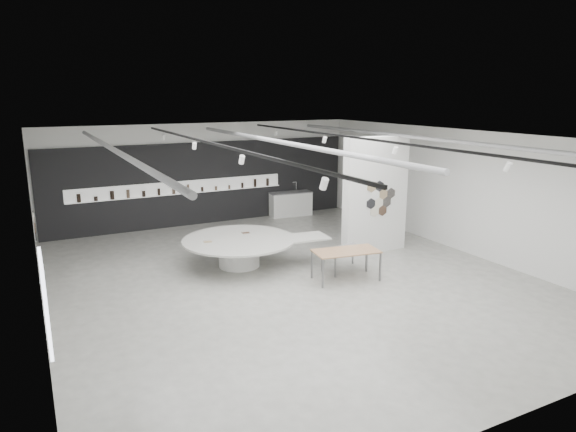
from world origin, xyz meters
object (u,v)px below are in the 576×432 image
sample_table_stone (345,250)px  sample_table_wood (346,253)px  display_island (241,248)px  kitchen_counter (291,204)px  partition_column (375,195)px

sample_table_stone → sample_table_wood: bearing=-120.6°
display_island → kitchen_counter: (4.17, 4.96, -0.04)m
sample_table_stone → kitchen_counter: kitchen_counter is taller
kitchen_counter → sample_table_wood: bearing=-101.1°
sample_table_stone → partition_column: bearing=31.2°
display_island → sample_table_stone: display_island is taller
partition_column → sample_table_stone: bearing=-148.8°
sample_table_wood → sample_table_stone: 0.76m
display_island → sample_table_stone: 2.95m
display_island → sample_table_wood: (2.05, -2.31, 0.21)m
partition_column → sample_table_wood: 2.99m
partition_column → sample_table_stone: (-1.82, -1.10, -1.21)m
sample_table_wood → sample_table_stone: sample_table_wood is taller
sample_table_stone → kitchen_counter: 6.86m
display_island → partition_column: bearing=-1.4°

